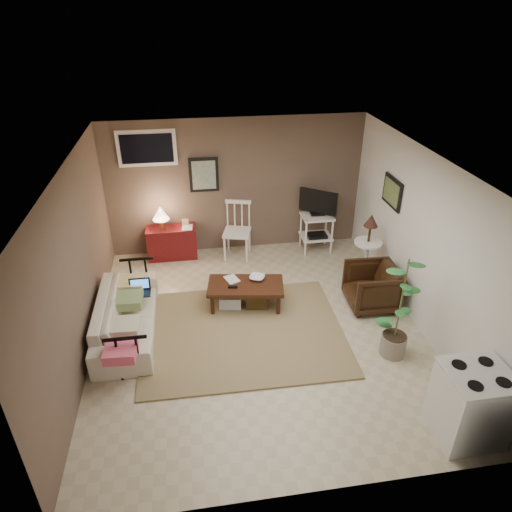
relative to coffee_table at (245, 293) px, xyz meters
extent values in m
plane|color=#C1B293|center=(0.11, -0.57, -0.23)|extent=(5.00, 5.00, 0.00)
cube|color=black|center=(-0.44, 1.91, 1.22)|extent=(0.50, 0.03, 0.60)
cube|color=black|center=(2.33, 0.48, 1.29)|extent=(0.03, 0.60, 0.45)
cube|color=white|center=(-1.34, 1.91, 1.72)|extent=(0.96, 0.03, 0.60)
cube|color=olive|center=(-0.12, -0.62, -0.22)|extent=(2.79, 2.25, 0.03)
cube|color=#3D1A10|center=(0.01, 0.00, 0.14)|extent=(1.19, 0.74, 0.06)
cylinder|color=#3D1A10|center=(-0.50, -0.14, -0.06)|extent=(0.06, 0.06, 0.35)
cylinder|color=#3D1A10|center=(0.45, -0.29, -0.06)|extent=(0.06, 0.06, 0.35)
cylinder|color=#3D1A10|center=(-0.44, 0.28, -0.06)|extent=(0.06, 0.06, 0.35)
cylinder|color=#3D1A10|center=(0.52, 0.14, -0.06)|extent=(0.06, 0.06, 0.35)
cube|color=black|center=(-0.19, -0.06, 0.18)|extent=(0.14, 0.07, 0.02)
cube|color=#4F391C|center=(0.17, -0.03, -0.11)|extent=(0.36, 0.32, 0.24)
cube|color=silver|center=(-0.22, 0.03, -0.12)|extent=(0.36, 0.32, 0.20)
imported|color=beige|center=(-1.69, -0.35, 0.14)|extent=(0.56, 1.92, 0.75)
cube|color=black|center=(-1.51, -0.07, 0.20)|extent=(0.30, 0.20, 0.01)
cube|color=black|center=(-1.51, 0.04, 0.30)|extent=(0.30, 0.01, 0.18)
cube|color=blue|center=(-1.51, 0.03, 0.30)|extent=(0.25, 0.00, 0.15)
cube|color=maroon|center=(-1.08, 1.73, 0.05)|extent=(0.86, 0.38, 0.58)
cylinder|color=#B18A44|center=(-1.23, 1.69, 0.44)|extent=(0.10, 0.10, 0.19)
cone|color=#FFD7B7|center=(-1.23, 1.69, 0.65)|extent=(0.29, 0.29, 0.23)
cube|color=tan|center=(-0.82, 1.75, 0.41)|extent=(0.12, 0.02, 0.14)
cube|color=white|center=(0.07, 1.57, 0.24)|extent=(0.56, 0.56, 0.04)
cylinder|color=white|center=(-0.17, 1.43, -0.01)|extent=(0.04, 0.04, 0.46)
cylinder|color=white|center=(0.20, 1.33, -0.01)|extent=(0.04, 0.04, 0.46)
cylinder|color=white|center=(-0.07, 1.81, -0.01)|extent=(0.04, 0.04, 0.46)
cylinder|color=white|center=(0.31, 1.70, -0.01)|extent=(0.04, 0.04, 0.46)
cube|color=white|center=(0.12, 1.77, 0.74)|extent=(0.45, 0.16, 0.07)
cube|color=white|center=(1.52, 1.59, 0.45)|extent=(0.55, 0.45, 0.04)
cube|color=white|center=(1.52, 1.59, 0.05)|extent=(0.55, 0.45, 0.03)
cylinder|color=white|center=(1.28, 1.40, 0.12)|extent=(0.04, 0.04, 0.70)
cylinder|color=white|center=(1.76, 1.40, 0.12)|extent=(0.04, 0.04, 0.70)
cylinder|color=white|center=(1.28, 1.78, 0.12)|extent=(0.04, 0.04, 0.70)
cylinder|color=white|center=(1.76, 1.78, 0.12)|extent=(0.04, 0.04, 0.70)
cube|color=black|center=(1.52, 1.59, 0.50)|extent=(0.25, 0.14, 0.03)
cube|color=black|center=(1.52, 1.59, 0.73)|extent=(0.59, 0.46, 0.42)
cube|color=#CE8150|center=(1.52, 1.59, 0.73)|extent=(0.49, 0.37, 0.34)
cube|color=black|center=(1.52, 1.54, 0.07)|extent=(0.35, 0.25, 0.10)
cylinder|color=white|center=(2.04, 0.45, -0.22)|extent=(0.31, 0.31, 0.03)
cylinder|color=white|center=(2.04, 0.45, 0.12)|extent=(0.06, 0.06, 0.66)
cylinder|color=white|center=(2.04, 0.45, 0.46)|extent=(0.44, 0.44, 0.03)
cylinder|color=black|center=(2.04, 0.45, 0.63)|extent=(0.04, 0.04, 0.29)
cone|color=#371C16|center=(2.04, 0.45, 0.85)|extent=(0.22, 0.22, 0.20)
imported|color=black|center=(1.87, -0.26, 0.13)|extent=(0.69, 0.73, 0.73)
cylinder|color=gray|center=(1.76, -1.34, -0.09)|extent=(0.33, 0.33, 0.29)
cylinder|color=#4C602D|center=(1.76, -1.34, 0.63)|extent=(0.02, 0.02, 1.13)
cube|color=silver|center=(2.00, -2.65, 0.18)|extent=(0.64, 0.60, 0.82)
cube|color=silver|center=(2.00, -2.65, 0.60)|extent=(0.66, 0.61, 0.03)
cylinder|color=black|center=(1.85, -2.80, 0.62)|extent=(0.15, 0.15, 0.01)
cylinder|color=black|center=(2.14, -2.80, 0.62)|extent=(0.15, 0.15, 0.01)
cylinder|color=black|center=(1.85, -2.51, 0.62)|extent=(0.15, 0.15, 0.01)
cylinder|color=black|center=(2.14, -2.51, 0.62)|extent=(0.15, 0.15, 0.01)
imported|color=#3D1A10|center=(0.20, 0.11, 0.28)|extent=(0.23, 0.14, 0.22)
imported|color=#3D1A10|center=(-0.26, 0.12, 0.29)|extent=(0.17, 0.08, 0.24)
imported|color=#3D1A10|center=(-0.89, 1.67, 0.46)|extent=(0.18, 0.03, 0.25)
camera|label=1|loc=(-0.71, -5.61, 3.83)|focal=32.00mm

